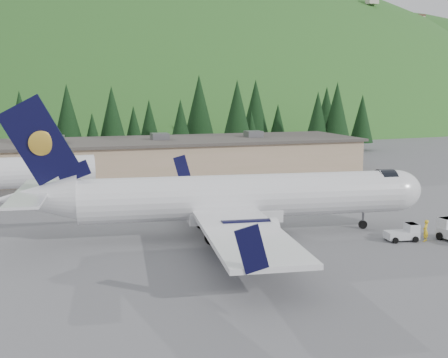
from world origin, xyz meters
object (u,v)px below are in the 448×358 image
terminal_building (127,157)px  baggage_tug_a (404,233)px  airliner (233,198)px  ramp_worker (425,231)px

terminal_building → baggage_tug_a: bearing=-68.7°
airliner → baggage_tug_a: airliner is taller
terminal_building → ramp_worker: (18.62, -44.70, -1.71)m
terminal_building → ramp_worker: terminal_building is taller
baggage_tug_a → terminal_building: bearing=118.5°
airliner → terminal_building: 38.08m
ramp_worker → baggage_tug_a: bearing=-62.8°
baggage_tug_a → terminal_building: terminal_building is taller
baggage_tug_a → ramp_worker: ramp_worker is taller
airliner → ramp_worker: 16.36m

